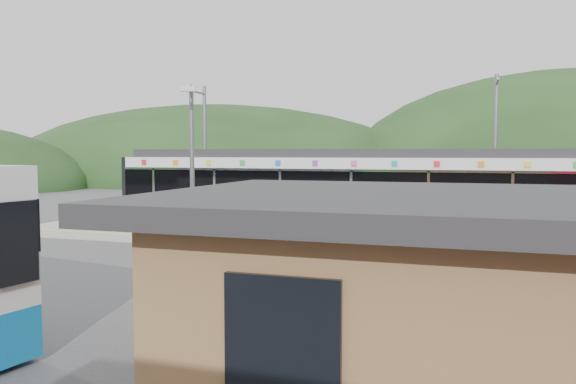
% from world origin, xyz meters
% --- Properties ---
extents(ground, '(120.00, 120.00, 0.00)m').
position_xyz_m(ground, '(0.00, 0.00, 0.00)').
color(ground, '#4C4C4F').
rests_on(ground, ground).
extents(hills, '(146.00, 149.00, 26.00)m').
position_xyz_m(hills, '(6.19, 5.29, 0.00)').
color(hills, '#1E3D19').
rests_on(hills, ground).
extents(platform, '(26.00, 3.20, 0.30)m').
position_xyz_m(platform, '(0.00, 3.30, 0.15)').
color(platform, '#9E9E99').
rests_on(platform, ground).
extents(yellow_line, '(26.00, 0.10, 0.01)m').
position_xyz_m(yellow_line, '(0.00, 2.00, 0.30)').
color(yellow_line, yellow).
rests_on(yellow_line, platform).
extents(train, '(20.44, 3.01, 3.74)m').
position_xyz_m(train, '(1.00, 6.00, 2.06)').
color(train, black).
rests_on(train, ground).
extents(catenary_mast_west, '(0.18, 1.80, 7.00)m').
position_xyz_m(catenary_mast_west, '(-7.00, 8.56, 3.65)').
color(catenary_mast_west, slate).
rests_on(catenary_mast_west, ground).
extents(catenary_mast_east, '(0.18, 1.80, 7.00)m').
position_xyz_m(catenary_mast_east, '(7.00, 8.56, 3.65)').
color(catenary_mast_east, slate).
rests_on(catenary_mast_east, ground).
extents(station_shelter, '(9.20, 6.20, 3.00)m').
position_xyz_m(station_shelter, '(6.00, -9.01, 1.55)').
color(station_shelter, olive).
rests_on(station_shelter, ground).
extents(lamp_post, '(0.45, 1.01, 5.30)m').
position_xyz_m(lamp_post, '(-0.86, -4.58, 3.18)').
color(lamp_post, slate).
rests_on(lamp_post, ground).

